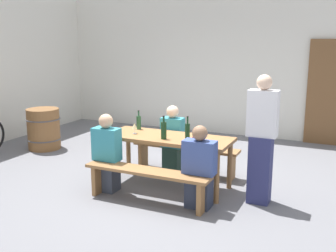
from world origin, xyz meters
TOP-DOWN VIEW (x-y plane):
  - ground_plane at (0.00, 0.00)m, footprint 24.00×24.00m
  - back_wall at (0.00, 3.64)m, footprint 14.00×0.20m
  - wooden_door at (1.93, 3.50)m, footprint 0.90×0.06m
  - tasting_table at (0.00, 0.00)m, footprint 1.83×0.71m
  - bench_near at (0.00, -0.66)m, footprint 1.73×0.30m
  - bench_far at (0.00, 0.66)m, footprint 1.73×0.30m
  - wine_bottle_0 at (0.01, -0.16)m, footprint 0.08×0.08m
  - wine_bottle_1 at (-0.60, 0.23)m, footprint 0.07×0.07m
  - wine_bottle_2 at (0.32, -0.06)m, footprint 0.07×0.07m
  - wine_glass_0 at (-0.51, -0.06)m, footprint 0.08×0.08m
  - wine_glass_1 at (0.51, -0.28)m, footprint 0.08×0.08m
  - seated_guest_near_0 at (-0.71, -0.51)m, footprint 0.38×0.24m
  - seated_guest_near_1 at (0.67, -0.51)m, footprint 0.41×0.24m
  - seated_guest_far_0 at (-0.16, 0.51)m, footprint 0.34×0.24m
  - standing_host at (1.33, -0.02)m, footprint 0.38×0.24m
  - wine_barrel at (-3.05, 0.84)m, footprint 0.65×0.65m

SIDE VIEW (x-z plane):
  - ground_plane at x=0.00m, z-range 0.00..0.00m
  - bench_near at x=0.00m, z-range 0.12..0.57m
  - bench_far at x=0.00m, z-range 0.12..0.57m
  - wine_barrel at x=-3.05m, z-range 0.00..0.79m
  - seated_guest_near_1 at x=0.67m, z-range -0.04..1.03m
  - seated_guest_near_0 at x=-0.71m, z-range -0.03..1.07m
  - seated_guest_far_0 at x=-0.16m, z-range -0.03..1.08m
  - tasting_table at x=0.00m, z-range 0.28..1.03m
  - standing_host at x=1.33m, z-range -0.02..1.65m
  - wine_bottle_1 at x=-0.60m, z-range 0.71..1.01m
  - wine_glass_1 at x=0.51m, z-range 0.78..0.94m
  - wine_glass_0 at x=-0.51m, z-range 0.78..0.94m
  - wine_bottle_2 at x=0.32m, z-range 0.71..1.04m
  - wine_bottle_0 at x=0.01m, z-range 0.71..1.04m
  - wooden_door at x=1.93m, z-range 0.00..2.10m
  - back_wall at x=0.00m, z-range 0.00..3.20m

